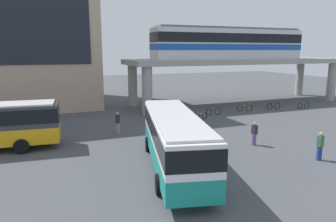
{
  "coord_description": "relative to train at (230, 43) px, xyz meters",
  "views": [
    {
      "loc": [
        -6.6,
        -15.97,
        6.77
      ],
      "look_at": [
        2.02,
        5.97,
        2.2
      ],
      "focal_mm": 33.7,
      "sensor_mm": 36.0,
      "label": 1
    }
  ],
  "objects": [
    {
      "name": "ground_plane",
      "position": [
        -15.18,
        -8.46,
        -7.65
      ],
      "size": [
        120.0,
        120.0,
        0.0
      ],
      "primitive_type": "plane",
      "color": "#47494F"
    },
    {
      "name": "elevated_platform",
      "position": [
        1.34,
        0.0,
        -2.73
      ],
      "size": [
        28.58,
        7.39,
        5.68
      ],
      "color": "#9E9B93",
      "rests_on": "ground_plane"
    },
    {
      "name": "train",
      "position": [
        0.0,
        0.0,
        0.0
      ],
      "size": [
        20.01,
        2.96,
        3.84
      ],
      "color": "silver",
      "rests_on": "elevated_platform"
    },
    {
      "name": "bus_main",
      "position": [
        -15.13,
        -18.49,
        -5.66
      ],
      "size": [
        5.01,
        11.33,
        3.22
      ],
      "color": "teal",
      "rests_on": "ground_plane"
    },
    {
      "name": "bicycle_silver",
      "position": [
        -7.6,
        -7.33,
        -7.29
      ],
      "size": [
        1.68,
        0.73,
        1.04
      ],
      "color": "black",
      "rests_on": "ground_plane"
    },
    {
      "name": "bicycle_red",
      "position": [
        2.87,
        -5.34,
        -7.29
      ],
      "size": [
        1.79,
        0.19,
        1.04
      ],
      "color": "black",
      "rests_on": "ground_plane"
    },
    {
      "name": "bicycle_orange",
      "position": [
        -1.03,
        -5.21,
        -7.29
      ],
      "size": [
        1.73,
        0.57,
        1.04
      ],
      "color": "black",
      "rests_on": "ground_plane"
    },
    {
      "name": "bicycle_green",
      "position": [
        6.4,
        -6.31,
        -7.29
      ],
      "size": [
        1.79,
        0.08,
        1.04
      ],
      "color": "black",
      "rests_on": "ground_plane"
    },
    {
      "name": "bicycle_brown",
      "position": [
        -5.32,
        -5.69,
        -7.29
      ],
      "size": [
        1.79,
        0.23,
        1.04
      ],
      "color": "black",
      "rests_on": "ground_plane"
    },
    {
      "name": "pedestrian_at_kerb",
      "position": [
        -16.39,
        -9.46,
        -6.79
      ],
      "size": [
        0.44,
        0.48,
        1.8
      ],
      "color": "gray",
      "rests_on": "ground_plane"
    },
    {
      "name": "pedestrian_walking_across",
      "position": [
        -7.96,
        -16.28,
        -6.85
      ],
      "size": [
        0.32,
        0.43,
        1.7
      ],
      "color": "#724C8C",
      "rests_on": "ground_plane"
    },
    {
      "name": "pedestrian_near_building",
      "position": [
        -6.12,
        -20.42,
        -6.79
      ],
      "size": [
        0.45,
        0.34,
        1.8
      ],
      "color": "navy",
      "rests_on": "ground_plane"
    }
  ]
}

